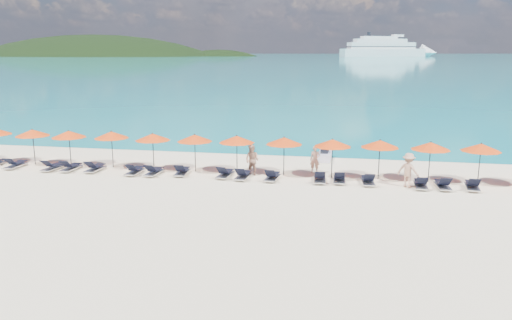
# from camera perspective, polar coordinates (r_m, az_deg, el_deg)

# --- Properties ---
(ground) EXTENTS (1400.00, 1400.00, 0.00)m
(ground) POSITION_cam_1_polar(r_m,az_deg,el_deg) (24.75, -1.29, -4.19)
(ground) COLOR beige
(sea) EXTENTS (1600.00, 1300.00, 0.01)m
(sea) POSITION_cam_1_polar(r_m,az_deg,el_deg) (683.25, 10.51, 11.66)
(sea) COLOR #1FA9B2
(sea) RESTS_ON ground
(headland_main) EXTENTS (374.00, 242.00, 126.50)m
(headland_main) POSITION_cam_1_polar(r_m,az_deg,el_deg) (642.04, -17.86, 7.83)
(headland_main) COLOR black
(headland_main) RESTS_ON ground
(headland_small) EXTENTS (162.00, 126.00, 85.50)m
(headland_small) POSITION_cam_1_polar(r_m,az_deg,el_deg) (604.89, -4.21, 8.43)
(headland_small) COLOR black
(headland_small) RESTS_ON ground
(cruise_ship) EXTENTS (112.01, 58.33, 31.54)m
(cruise_ship) POSITION_cam_1_polar(r_m,az_deg,el_deg) (589.83, 15.18, 12.14)
(cruise_ship) COLOR white
(cruise_ship) RESTS_ON ground
(jetski) EXTENTS (0.94, 2.28, 0.80)m
(jetski) POSITION_cam_1_polar(r_m,az_deg,el_deg) (33.16, 7.88, 0.57)
(jetski) COLOR silver
(jetski) RESTS_ON ground
(beachgoer_a) EXTENTS (0.60, 0.40, 1.61)m
(beachgoer_a) POSITION_cam_1_polar(r_m,az_deg,el_deg) (29.45, 6.76, 0.05)
(beachgoer_a) COLOR tan
(beachgoer_a) RESTS_ON ground
(beachgoer_b) EXTENTS (0.99, 0.78, 1.78)m
(beachgoer_b) POSITION_cam_1_polar(r_m,az_deg,el_deg) (28.70, -0.45, -0.02)
(beachgoer_b) COLOR tan
(beachgoer_b) RESTS_ON ground
(beachgoer_c) EXTENTS (1.31, 1.08, 1.84)m
(beachgoer_c) POSITION_cam_1_polar(r_m,az_deg,el_deg) (27.35, 17.02, -1.13)
(beachgoer_c) COLOR tan
(beachgoer_c) RESTS_ON ground
(umbrella_1) EXTENTS (2.10, 2.10, 2.28)m
(umbrella_1) POSITION_cam_1_polar(r_m,az_deg,el_deg) (34.31, -24.19, 2.86)
(umbrella_1) COLOR black
(umbrella_1) RESTS_ON ground
(umbrella_2) EXTENTS (2.10, 2.10, 2.28)m
(umbrella_2) POSITION_cam_1_polar(r_m,az_deg,el_deg) (32.88, -20.61, 2.78)
(umbrella_2) COLOR black
(umbrella_2) RESTS_ON ground
(umbrella_3) EXTENTS (2.10, 2.10, 2.28)m
(umbrella_3) POSITION_cam_1_polar(r_m,az_deg,el_deg) (31.78, -16.20, 2.78)
(umbrella_3) COLOR black
(umbrella_3) RESTS_ON ground
(umbrella_4) EXTENTS (2.10, 2.10, 2.28)m
(umbrella_4) POSITION_cam_1_polar(r_m,az_deg,el_deg) (30.40, -11.73, 2.59)
(umbrella_4) COLOR black
(umbrella_4) RESTS_ON ground
(umbrella_5) EXTENTS (2.10, 2.10, 2.28)m
(umbrella_5) POSITION_cam_1_polar(r_m,az_deg,el_deg) (29.62, -7.02, 2.50)
(umbrella_5) COLOR black
(umbrella_5) RESTS_ON ground
(umbrella_6) EXTENTS (2.10, 2.10, 2.28)m
(umbrella_6) POSITION_cam_1_polar(r_m,az_deg,el_deg) (29.02, -2.21, 2.38)
(umbrella_6) COLOR black
(umbrella_6) RESTS_ON ground
(umbrella_7) EXTENTS (2.10, 2.10, 2.28)m
(umbrella_7) POSITION_cam_1_polar(r_m,az_deg,el_deg) (28.51, 3.23, 2.19)
(umbrella_7) COLOR black
(umbrella_7) RESTS_ON ground
(umbrella_8) EXTENTS (2.10, 2.10, 2.28)m
(umbrella_8) POSITION_cam_1_polar(r_m,az_deg,el_deg) (28.16, 8.75, 1.94)
(umbrella_8) COLOR black
(umbrella_8) RESTS_ON ground
(umbrella_9) EXTENTS (2.10, 2.10, 2.28)m
(umbrella_9) POSITION_cam_1_polar(r_m,az_deg,el_deg) (28.42, 13.98, 1.81)
(umbrella_9) COLOR black
(umbrella_9) RESTS_ON ground
(umbrella_10) EXTENTS (2.10, 2.10, 2.28)m
(umbrella_10) POSITION_cam_1_polar(r_m,az_deg,el_deg) (28.58, 19.34, 1.53)
(umbrella_10) COLOR black
(umbrella_10) RESTS_ON ground
(umbrella_11) EXTENTS (2.10, 2.10, 2.28)m
(umbrella_11) POSITION_cam_1_polar(r_m,az_deg,el_deg) (29.16, 24.33, 1.32)
(umbrella_11) COLOR black
(umbrella_11) RESTS_ON ground
(lounger_2) EXTENTS (0.66, 1.71, 0.66)m
(lounger_2) POSITION_cam_1_polar(r_m,az_deg,el_deg) (34.00, -25.79, -0.43)
(lounger_2) COLOR silver
(lounger_2) RESTS_ON ground
(lounger_3) EXTENTS (0.78, 1.75, 0.66)m
(lounger_3) POSITION_cam_1_polar(r_m,az_deg,el_deg) (32.41, -22.20, -0.69)
(lounger_3) COLOR silver
(lounger_3) RESTS_ON ground
(lounger_4) EXTENTS (0.63, 1.70, 0.66)m
(lounger_4) POSITION_cam_1_polar(r_m,az_deg,el_deg) (31.90, -20.40, -0.74)
(lounger_4) COLOR silver
(lounger_4) RESTS_ON ground
(lounger_5) EXTENTS (0.66, 1.71, 0.66)m
(lounger_5) POSITION_cam_1_polar(r_m,az_deg,el_deg) (31.24, -17.92, -0.83)
(lounger_5) COLOR silver
(lounger_5) RESTS_ON ground
(lounger_6) EXTENTS (0.65, 1.71, 0.66)m
(lounger_6) POSITION_cam_1_polar(r_m,az_deg,el_deg) (29.89, -13.66, -1.16)
(lounger_6) COLOR silver
(lounger_6) RESTS_ON ground
(lounger_7) EXTENTS (0.70, 1.73, 0.66)m
(lounger_7) POSITION_cam_1_polar(r_m,az_deg,el_deg) (29.46, -11.59, -1.26)
(lounger_7) COLOR silver
(lounger_7) RESTS_ON ground
(lounger_8) EXTENTS (0.76, 1.75, 0.66)m
(lounger_8) POSITION_cam_1_polar(r_m,az_deg,el_deg) (29.21, -8.45, -1.25)
(lounger_8) COLOR silver
(lounger_8) RESTS_ON ground
(lounger_9) EXTENTS (0.76, 1.75, 0.66)m
(lounger_9) POSITION_cam_1_polar(r_m,az_deg,el_deg) (28.42, -3.55, -1.52)
(lounger_9) COLOR silver
(lounger_9) RESTS_ON ground
(lounger_10) EXTENTS (0.73, 1.74, 0.66)m
(lounger_10) POSITION_cam_1_polar(r_m,az_deg,el_deg) (28.03, -1.48, -1.70)
(lounger_10) COLOR silver
(lounger_10) RESTS_ON ground
(lounger_11) EXTENTS (0.74, 1.74, 0.66)m
(lounger_11) POSITION_cam_1_polar(r_m,az_deg,el_deg) (27.74, 1.87, -1.85)
(lounger_11) COLOR silver
(lounger_11) RESTS_ON ground
(lounger_12) EXTENTS (0.73, 1.74, 0.66)m
(lounger_12) POSITION_cam_1_polar(r_m,az_deg,el_deg) (27.56, 7.30, -2.04)
(lounger_12) COLOR silver
(lounger_12) RESTS_ON ground
(lounger_13) EXTENTS (0.66, 1.71, 0.66)m
(lounger_13) POSITION_cam_1_polar(r_m,az_deg,el_deg) (27.65, 9.51, -2.07)
(lounger_13) COLOR silver
(lounger_13) RESTS_ON ground
(lounger_14) EXTENTS (0.76, 1.75, 0.66)m
(lounger_14) POSITION_cam_1_polar(r_m,az_deg,el_deg) (27.56, 12.67, -2.25)
(lounger_14) COLOR silver
(lounger_14) RESTS_ON ground
(lounger_15) EXTENTS (0.67, 1.72, 0.66)m
(lounger_15) POSITION_cam_1_polar(r_m,az_deg,el_deg) (27.59, 18.31, -2.57)
(lounger_15) COLOR silver
(lounger_15) RESTS_ON ground
(lounger_16) EXTENTS (0.71, 1.73, 0.66)m
(lounger_16) POSITION_cam_1_polar(r_m,az_deg,el_deg) (27.81, 20.57, -2.62)
(lounger_16) COLOR silver
(lounger_16) RESTS_ON ground
(lounger_17) EXTENTS (0.78, 1.75, 0.66)m
(lounger_17) POSITION_cam_1_polar(r_m,az_deg,el_deg) (28.23, 23.49, -2.65)
(lounger_17) COLOR silver
(lounger_17) RESTS_ON ground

